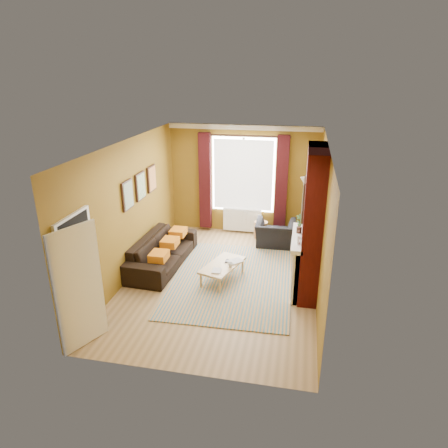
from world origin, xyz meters
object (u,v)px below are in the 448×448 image
(wicker_stool, at_px, (261,230))
(coffee_table, at_px, (222,266))
(armchair, at_px, (275,234))
(sofa, at_px, (162,251))
(floor_lamp, at_px, (304,191))

(wicker_stool, bearing_deg, coffee_table, -102.19)
(armchair, bearing_deg, wicker_stool, -47.85)
(sofa, height_order, floor_lamp, floor_lamp)
(wicker_stool, bearing_deg, sofa, -134.72)
(sofa, xyz_separation_m, wicker_stool, (1.95, 1.97, -0.11))
(sofa, xyz_separation_m, coffee_table, (1.44, -0.41, -0.01))
(sofa, distance_m, armchair, 2.82)
(floor_lamp, bearing_deg, sofa, -146.46)
(sofa, distance_m, floor_lamp, 3.69)
(wicker_stool, distance_m, floor_lamp, 1.49)
(armchair, xyz_separation_m, coffee_table, (-0.92, -1.96, 0.01))
(coffee_table, height_order, floor_lamp, floor_lamp)
(wicker_stool, xyz_separation_m, floor_lamp, (1.02, 0.00, 1.08))
(sofa, bearing_deg, floor_lamp, -53.64)
(sofa, relative_size, floor_lamp, 1.37)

